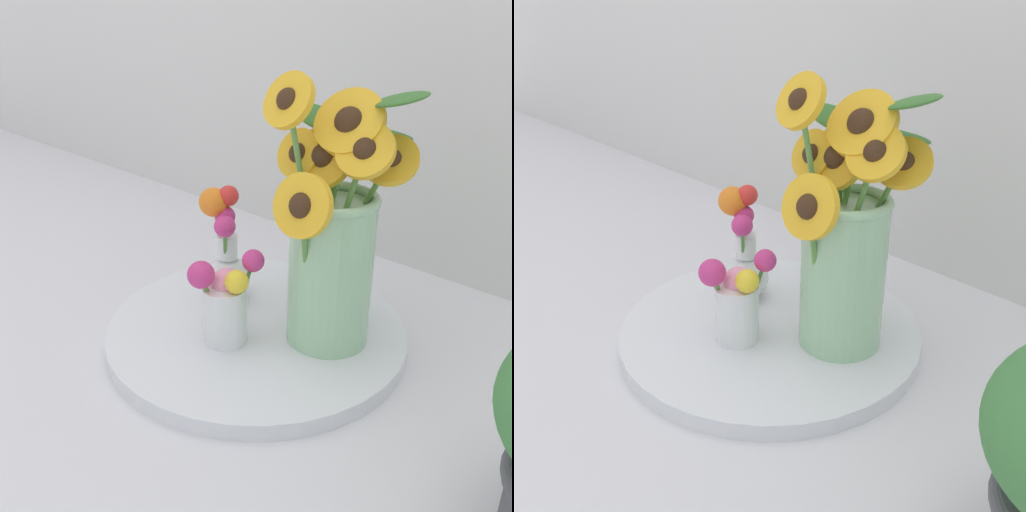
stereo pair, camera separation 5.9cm
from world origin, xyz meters
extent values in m
plane|color=silver|center=(0.00, 0.00, 0.00)|extent=(6.00, 6.00, 0.00)
cylinder|color=silver|center=(0.03, 0.10, 0.01)|extent=(0.42, 0.42, 0.02)
cylinder|color=#99CC9E|center=(0.12, 0.14, 0.12)|extent=(0.11, 0.11, 0.20)
torus|color=#99CC9E|center=(0.12, 0.14, 0.22)|extent=(0.11, 0.11, 0.01)
cylinder|color=#568E42|center=(0.10, 0.11, 0.21)|extent=(0.06, 0.02, 0.26)
cylinder|color=gold|center=(0.07, 0.11, 0.34)|extent=(0.08, 0.04, 0.08)
sphere|color=#382314|center=(0.07, 0.11, 0.34)|extent=(0.03, 0.03, 0.03)
cylinder|color=#568E42|center=(0.11, 0.15, 0.17)|extent=(0.01, 0.03, 0.21)
cylinder|color=gold|center=(0.11, 0.14, 0.28)|extent=(0.08, 0.05, 0.07)
sphere|color=#382314|center=(0.11, 0.14, 0.28)|extent=(0.03, 0.03, 0.03)
cylinder|color=#568E42|center=(0.13, 0.15, 0.16)|extent=(0.07, 0.07, 0.21)
cylinder|color=gold|center=(0.17, 0.18, 0.27)|extent=(0.08, 0.06, 0.07)
sphere|color=#382314|center=(0.17, 0.18, 0.27)|extent=(0.03, 0.03, 0.03)
cylinder|color=#568E42|center=(0.09, 0.15, 0.17)|extent=(0.04, 0.04, 0.20)
cylinder|color=gold|center=(0.07, 0.13, 0.27)|extent=(0.07, 0.04, 0.07)
sphere|color=#382314|center=(0.07, 0.13, 0.27)|extent=(0.03, 0.03, 0.03)
cylinder|color=#568E42|center=(0.12, 0.09, 0.15)|extent=(0.03, 0.05, 0.17)
cylinder|color=gold|center=(0.13, 0.07, 0.24)|extent=(0.08, 0.04, 0.08)
sphere|color=#382314|center=(0.13, 0.07, 0.24)|extent=(0.03, 0.03, 0.03)
cylinder|color=#568E42|center=(0.14, 0.13, 0.18)|extent=(0.05, 0.03, 0.22)
cylinder|color=gold|center=(0.16, 0.14, 0.29)|extent=(0.08, 0.05, 0.07)
sphere|color=#382314|center=(0.16, 0.14, 0.29)|extent=(0.03, 0.03, 0.03)
cylinder|color=#568E42|center=(0.11, 0.14, 0.20)|extent=(0.03, 0.03, 0.23)
cylinder|color=gold|center=(0.13, 0.15, 0.32)|extent=(0.09, 0.07, 0.08)
sphere|color=#382314|center=(0.13, 0.15, 0.32)|extent=(0.04, 0.04, 0.04)
ellipsoid|color=#38702D|center=(0.07, 0.20, 0.30)|extent=(0.11, 0.11, 0.07)
ellipsoid|color=#38702D|center=(0.09, 0.23, 0.29)|extent=(0.15, 0.10, 0.02)
ellipsoid|color=#38702D|center=(0.17, 0.19, 0.34)|extent=(0.13, 0.14, 0.05)
cylinder|color=white|center=(0.02, 0.05, 0.06)|extent=(0.06, 0.06, 0.08)
cylinder|color=#4C8438|center=(0.04, 0.07, 0.09)|extent=(0.02, 0.03, 0.09)
sphere|color=#C6337A|center=(0.05, 0.08, 0.14)|extent=(0.03, 0.03, 0.03)
cylinder|color=#4C8438|center=(0.02, 0.05, 0.07)|extent=(0.01, 0.01, 0.06)
sphere|color=pink|center=(0.02, 0.05, 0.11)|extent=(0.04, 0.04, 0.04)
cylinder|color=#4C8438|center=(0.04, 0.05, 0.08)|extent=(0.02, 0.01, 0.07)
sphere|color=yellow|center=(0.05, 0.05, 0.12)|extent=(0.03, 0.03, 0.03)
cylinder|color=#4C8438|center=(0.02, 0.03, 0.08)|extent=(0.02, 0.03, 0.09)
sphere|color=#C6337A|center=(0.01, 0.02, 0.13)|extent=(0.04, 0.04, 0.04)
sphere|color=white|center=(-0.06, 0.13, 0.06)|extent=(0.07, 0.07, 0.07)
cylinder|color=white|center=(-0.06, 0.13, 0.11)|extent=(0.03, 0.03, 0.04)
cylinder|color=#4C8438|center=(-0.06, 0.13, 0.12)|extent=(0.01, 0.01, 0.13)
sphere|color=red|center=(-0.06, 0.14, 0.18)|extent=(0.03, 0.03, 0.03)
cylinder|color=#4C8438|center=(-0.07, 0.13, 0.12)|extent=(0.02, 0.02, 0.12)
sphere|color=orange|center=(-0.08, 0.12, 0.18)|extent=(0.04, 0.04, 0.04)
cylinder|color=#4C8438|center=(-0.06, 0.13, 0.11)|extent=(0.01, 0.01, 0.09)
sphere|color=#C6337A|center=(-0.06, 0.13, 0.16)|extent=(0.03, 0.03, 0.03)
cylinder|color=#4C8438|center=(-0.05, 0.12, 0.10)|extent=(0.02, 0.02, 0.10)
sphere|color=#C6337A|center=(-0.04, 0.11, 0.15)|extent=(0.03, 0.03, 0.03)
camera|label=1|loc=(0.51, -0.43, 0.48)|focal=42.00mm
camera|label=2|loc=(0.55, -0.39, 0.48)|focal=42.00mm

